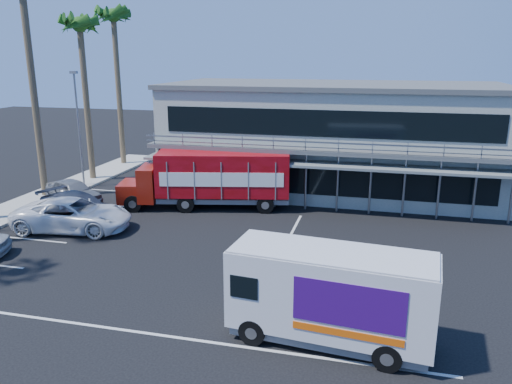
# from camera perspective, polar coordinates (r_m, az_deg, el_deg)

# --- Properties ---
(ground) EXTENTS (120.00, 120.00, 0.00)m
(ground) POSITION_cam_1_polar(r_m,az_deg,el_deg) (22.55, -3.18, -8.48)
(ground) COLOR black
(ground) RESTS_ON ground
(building) EXTENTS (22.40, 12.00, 7.30)m
(building) POSITION_cam_1_polar(r_m,az_deg,el_deg) (35.20, 8.67, 6.26)
(building) COLOR gray
(building) RESTS_ON ground
(curb_strip) EXTENTS (3.00, 32.00, 0.16)m
(curb_strip) POSITION_cam_1_polar(r_m,az_deg,el_deg) (34.49, -24.59, -1.25)
(curb_strip) COLOR #A5A399
(curb_strip) RESTS_ON ground
(palm_e) EXTENTS (2.80, 2.80, 12.25)m
(palm_e) POSITION_cam_1_polar(r_m,az_deg,el_deg) (38.81, -19.44, 16.68)
(palm_e) COLOR brown
(palm_e) RESTS_ON ground
(palm_f) EXTENTS (2.80, 2.80, 13.25)m
(palm_f) POSITION_cam_1_polar(r_m,az_deg,el_deg) (43.78, -15.93, 17.88)
(palm_f) COLOR brown
(palm_f) RESTS_ON ground
(light_pole_far) EXTENTS (0.50, 0.25, 8.09)m
(light_pole_far) POSITION_cam_1_polar(r_m,az_deg,el_deg) (37.12, -19.63, 7.34)
(light_pole_far) COLOR gray
(light_pole_far) RESTS_ON ground
(red_truck) EXTENTS (10.59, 4.52, 3.47)m
(red_truck) POSITION_cam_1_polar(r_m,az_deg,el_deg) (30.55, -5.09, 1.66)
(red_truck) COLOR maroon
(red_truck) RESTS_ON ground
(white_van) EXTENTS (6.68, 2.86, 3.17)m
(white_van) POSITION_cam_1_polar(r_m,az_deg,el_deg) (16.50, 8.50, -11.56)
(white_van) COLOR silver
(white_van) RESTS_ON ground
(parked_car_c) EXTENTS (6.48, 3.63, 1.71)m
(parked_car_c) POSITION_cam_1_polar(r_m,az_deg,el_deg) (28.48, -20.21, -2.47)
(parked_car_c) COLOR white
(parked_car_c) RESTS_ON ground
(parked_car_d) EXTENTS (5.92, 4.03, 1.59)m
(parked_car_d) POSITION_cam_1_polar(r_m,az_deg,el_deg) (29.87, -19.56, -1.72)
(parked_car_d) COLOR #333744
(parked_car_d) RESTS_ON ground
(parked_car_e) EXTENTS (4.75, 3.45, 1.50)m
(parked_car_e) POSITION_cam_1_polar(r_m,az_deg,el_deg) (33.79, -20.14, 0.07)
(parked_car_e) COLOR slate
(parked_car_e) RESTS_ON ground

